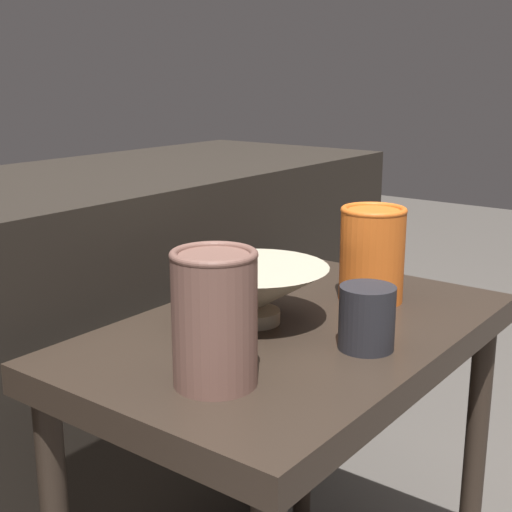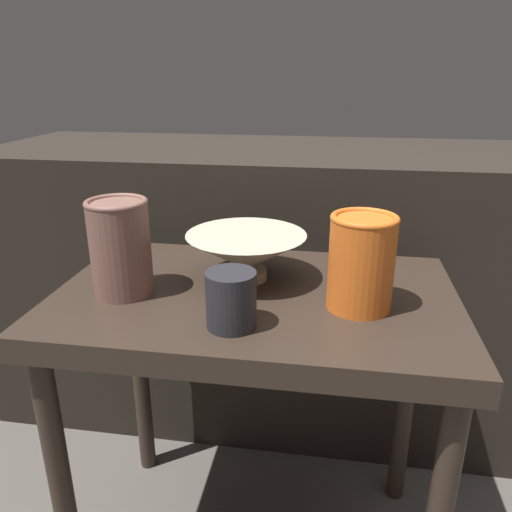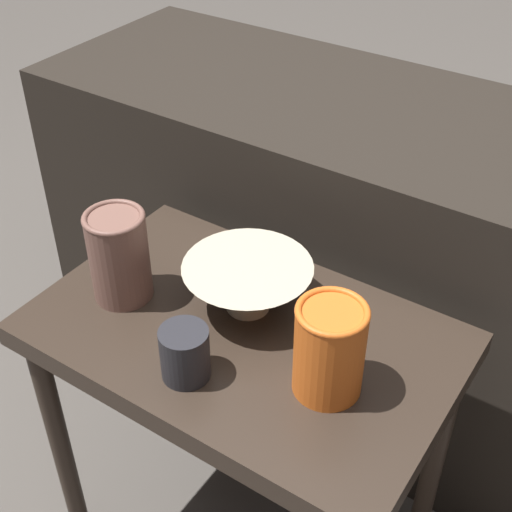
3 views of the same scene
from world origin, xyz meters
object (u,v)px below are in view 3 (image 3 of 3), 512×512
(bowl, at_px, (248,283))
(cup, at_px, (185,353))
(vase_textured_left, at_px, (119,255))
(vase_colorful_right, at_px, (329,348))

(bowl, height_order, cup, same)
(cup, bearing_deg, vase_textured_left, 156.66)
(bowl, distance_m, vase_colorful_right, 0.21)
(bowl, xyz_separation_m, vase_colorful_right, (0.19, -0.08, 0.03))
(vase_textured_left, height_order, vase_colorful_right, vase_textured_left)
(bowl, relative_size, cup, 2.49)
(vase_textured_left, distance_m, vase_colorful_right, 0.38)
(bowl, distance_m, cup, 0.17)
(vase_colorful_right, relative_size, cup, 1.77)
(cup, bearing_deg, vase_colorful_right, 26.70)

